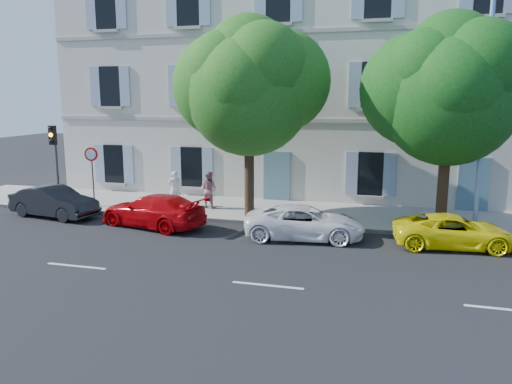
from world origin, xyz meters
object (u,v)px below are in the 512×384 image
(traffic_light, at_px, (54,148))
(pedestrian_b, at_px, (209,189))
(tree_left, at_px, (249,93))
(street_lamp, at_px, (486,99))
(car_red_coupe, at_px, (153,210))
(car_yellow_supercar, at_px, (454,231))
(tree_right, at_px, (449,97))
(pedestrian_a, at_px, (175,188))
(road_sign, at_px, (92,164))
(car_white_coupe, at_px, (305,222))
(car_dark_sedan, at_px, (54,202))

(traffic_light, height_order, pedestrian_b, traffic_light)
(tree_left, distance_m, street_lamp, 8.70)
(car_red_coupe, xyz_separation_m, traffic_light, (-5.71, 1.79, 2.15))
(car_yellow_supercar, bearing_deg, car_red_coupe, 84.67)
(car_red_coupe, height_order, tree_left, tree_left)
(tree_right, height_order, pedestrian_a, tree_right)
(car_yellow_supercar, height_order, pedestrian_b, pedestrian_b)
(tree_left, bearing_deg, road_sign, -179.63)
(road_sign, bearing_deg, street_lamp, -1.69)
(street_lamp, bearing_deg, pedestrian_a, 172.58)
(car_white_coupe, xyz_separation_m, street_lamp, (5.97, 1.64, 4.40))
(tree_left, relative_size, pedestrian_a, 4.89)
(car_red_coupe, distance_m, road_sign, 4.66)
(road_sign, bearing_deg, car_red_coupe, -26.62)
(car_yellow_supercar, height_order, street_lamp, street_lamp)
(tree_left, height_order, road_sign, tree_left)
(road_sign, xyz_separation_m, pedestrian_a, (3.48, 1.16, -1.15))
(car_white_coupe, bearing_deg, tree_right, -73.93)
(car_white_coupe, bearing_deg, car_dark_sedan, 80.49)
(tree_right, bearing_deg, pedestrian_a, 173.89)
(car_red_coupe, distance_m, tree_right, 11.92)
(car_red_coupe, xyz_separation_m, road_sign, (-3.96, 1.98, 1.46))
(pedestrian_b, bearing_deg, tree_left, 166.15)
(tree_right, relative_size, pedestrian_a, 4.73)
(car_dark_sedan, height_order, pedestrian_b, pedestrian_b)
(car_yellow_supercar, distance_m, pedestrian_b, 10.49)
(car_red_coupe, xyz_separation_m, pedestrian_a, (-0.48, 3.14, 0.31))
(car_white_coupe, distance_m, street_lamp, 7.60)
(car_white_coupe, relative_size, road_sign, 1.59)
(tree_left, bearing_deg, street_lamp, -3.43)
(car_yellow_supercar, height_order, traffic_light, traffic_light)
(car_yellow_supercar, bearing_deg, road_sign, 77.01)
(car_white_coupe, bearing_deg, pedestrian_b, 49.23)
(street_lamp, xyz_separation_m, pedestrian_b, (-10.90, 1.65, -4.02))
(car_white_coupe, relative_size, street_lamp, 0.50)
(pedestrian_a, xyz_separation_m, pedestrian_b, (1.65, 0.02, 0.03))
(tree_left, distance_m, pedestrian_a, 5.86)
(pedestrian_a, bearing_deg, road_sign, -15.31)
(car_yellow_supercar, xyz_separation_m, pedestrian_a, (-11.68, 3.00, 0.39))
(car_red_coupe, xyz_separation_m, street_lamp, (12.06, 1.51, 4.35))
(tree_left, xyz_separation_m, pedestrian_a, (-3.86, 1.11, -4.26))
(car_yellow_supercar, distance_m, pedestrian_a, 12.07)
(car_dark_sedan, xyz_separation_m, tree_right, (15.73, 1.58, 4.39))
(tree_right, height_order, road_sign, tree_right)
(car_red_coupe, distance_m, street_lamp, 12.91)
(traffic_light, bearing_deg, car_red_coupe, -17.37)
(pedestrian_b, bearing_deg, pedestrian_a, 13.77)
(car_yellow_supercar, xyz_separation_m, tree_right, (-0.30, 1.78, 4.48))
(car_white_coupe, height_order, tree_left, tree_left)
(tree_right, bearing_deg, car_red_coupe, -169.99)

